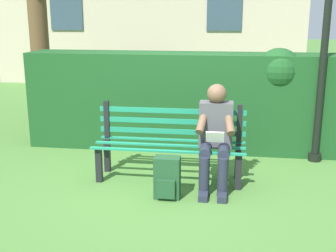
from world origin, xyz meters
name	(u,v)px	position (x,y,z in m)	size (l,w,h in m)	color
ground	(169,180)	(0.00, 0.00, 0.00)	(60.00, 60.00, 0.00)	#477533
park_bench	(170,142)	(0.00, -0.09, 0.45)	(1.78, 0.51, 0.90)	black
person_seated	(215,134)	(-0.54, 0.10, 0.62)	(0.44, 0.73, 1.17)	#4C4C51
hedge_backdrop	(184,98)	(-0.02, -1.34, 0.73)	(4.47, 0.74, 1.48)	#19471E
backpack	(167,178)	(-0.05, 0.52, 0.22)	(0.28, 0.25, 0.46)	#1E4728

